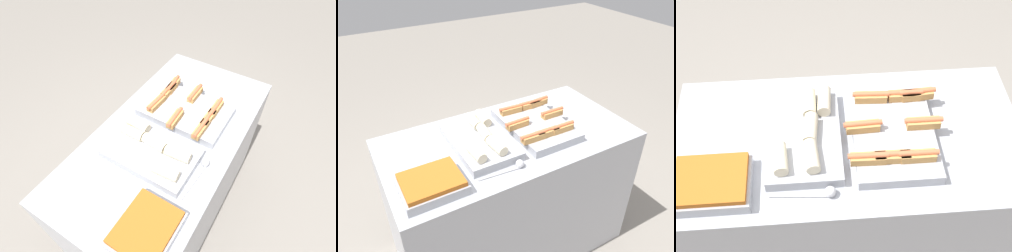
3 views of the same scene
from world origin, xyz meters
TOP-DOWN VIEW (x-y plane):
  - ground_plane at (0.00, 0.00)m, footprint 12.00×12.00m
  - counter at (0.00, 0.00)m, footprint 1.48×0.76m
  - tray_hotdogs at (0.18, 0.00)m, footprint 0.41×0.52m
  - tray_wraps at (-0.18, 0.00)m, footprint 0.30×0.48m
  - tray_side_front at (-0.54, -0.21)m, footprint 0.30×0.24m
  - serving_spoon_near at (-0.12, -0.27)m, footprint 0.26×0.04m

SIDE VIEW (x-z plane):
  - ground_plane at x=0.00m, z-range 0.00..0.00m
  - counter at x=0.00m, z-range 0.00..0.92m
  - serving_spoon_near at x=-0.12m, z-range 0.92..0.96m
  - tray_hotdogs at x=0.18m, z-range 0.91..1.01m
  - tray_side_front at x=-0.54m, z-range 0.92..1.00m
  - tray_wraps at x=-0.18m, z-range 0.91..1.01m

